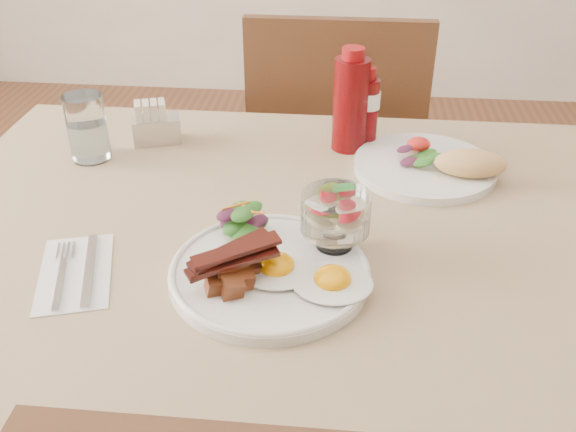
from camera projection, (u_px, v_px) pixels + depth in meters
The scene contains 13 objects.
table at pixel (323, 273), 1.05m from camera, with size 1.33×0.88×0.75m.
chair_far at pixel (334, 162), 1.69m from camera, with size 0.42×0.42×0.93m.
main_plate at pixel (270, 273), 0.89m from camera, with size 0.28×0.28×0.02m, color silver.
fried_eggs at pixel (304, 274), 0.86m from camera, with size 0.21×0.15×0.03m.
bacon_potato_pile at pixel (232, 268), 0.84m from camera, with size 0.13×0.10×0.06m.
side_salad at pixel (243, 221), 0.95m from camera, with size 0.08×0.08×0.04m.
fruit_cup at pixel (336, 213), 0.91m from camera, with size 0.10×0.10×0.10m.
second_plate at pixel (435, 165), 1.15m from camera, with size 0.26×0.26×0.06m.
ketchup_bottle at pixel (351, 103), 1.20m from camera, with size 0.08×0.08×0.20m.
hot_sauce_bottle at pixel (368, 109), 1.21m from camera, with size 0.06×0.06×0.16m.
sugar_caddy at pixel (155, 126), 1.25m from camera, with size 0.10×0.08×0.08m.
water_glass at pixel (88, 131), 1.18m from camera, with size 0.07×0.07×0.12m.
napkin_cutlery at pixel (76, 272), 0.90m from camera, with size 0.14×0.20×0.01m.
Camera 1 is at (0.02, -0.84, 1.30)m, focal length 40.00 mm.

